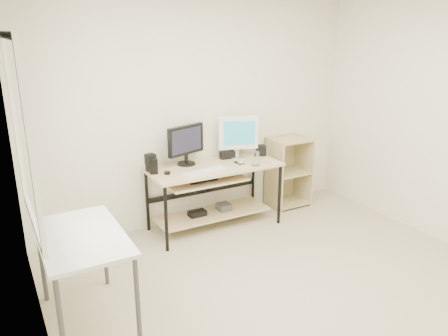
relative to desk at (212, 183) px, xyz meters
name	(u,v)px	position (x,y,z in m)	size (l,w,h in m)	color
room	(297,152)	(-0.11, -1.62, 0.78)	(4.01, 4.01, 2.62)	#BCB191
desk	(212,183)	(0.00, 0.00, 0.00)	(1.50, 0.65, 0.75)	#D0B684
side_table	(82,244)	(-1.65, -1.06, 0.13)	(0.60, 1.00, 0.75)	silver
shelf_unit	(287,171)	(1.18, 0.16, -0.09)	(0.50, 0.40, 0.90)	tan
black_monitor	(186,142)	(-0.23, 0.18, 0.47)	(0.48, 0.20, 0.45)	black
white_imac	(238,134)	(0.43, 0.14, 0.50)	(0.45, 0.21, 0.50)	silver
keyboard	(205,171)	(-0.17, -0.17, 0.22)	(0.49, 0.14, 0.02)	silver
mouse	(240,162)	(0.32, -0.08, 0.23)	(0.08, 0.12, 0.04)	#A9A9AE
center_speaker	(227,155)	(0.29, 0.17, 0.26)	(0.18, 0.08, 0.09)	black
speaker_left	(151,162)	(-0.67, 0.15, 0.31)	(0.11, 0.11, 0.19)	black
speaker_right	(261,150)	(0.71, 0.09, 0.27)	(0.10, 0.10, 0.12)	black
audio_controller	(154,166)	(-0.67, 0.04, 0.30)	(0.08, 0.05, 0.17)	black
volume_puck	(167,173)	(-0.55, -0.04, 0.23)	(0.07, 0.07, 0.03)	black
smartphone	(239,163)	(0.31, -0.06, 0.22)	(0.07, 0.12, 0.01)	black
coaster	(256,165)	(0.43, -0.24, 0.21)	(0.10, 0.10, 0.01)	#A16D48
drinking_glass	(256,158)	(0.43, -0.24, 0.30)	(0.08, 0.08, 0.16)	white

